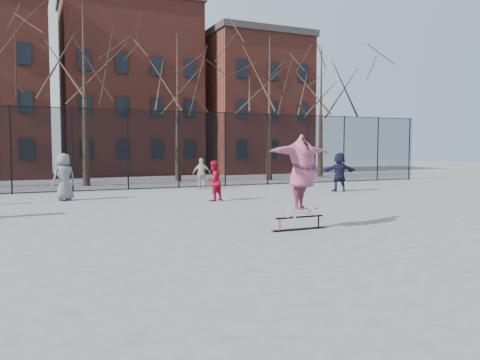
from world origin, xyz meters
name	(u,v)px	position (x,y,z in m)	size (l,w,h in m)	color
ground	(281,230)	(0.00, 0.00, 0.00)	(100.00, 100.00, 0.00)	#5E5E63
skate_rail	(300,224)	(0.50, -0.08, 0.13)	(1.57, 0.24, 0.34)	black
skateboard	(302,214)	(0.57, -0.08, 0.40)	(0.84, 0.20, 0.10)	#9A6A3D
skater	(302,175)	(0.57, -0.08, 1.42)	(2.38, 0.65, 1.94)	#623E9C
bystander_red	(213,181)	(0.76, 6.84, 0.80)	(0.78, 0.60, 1.59)	#B6102A
bystander_white	(202,174)	(2.10, 12.00, 0.78)	(0.92, 0.38, 1.56)	#B8B1AA
bystander_navy	(339,172)	(7.70, 8.10, 0.94)	(1.74, 0.55, 1.87)	#1A1933
bystander_extra	(64,177)	(-4.61, 9.39, 0.94)	(0.92, 0.60, 1.88)	slate
fence	(155,148)	(-0.01, 13.00, 2.05)	(34.03, 0.07, 4.00)	black
tree_row	(133,56)	(-0.25, 17.15, 7.36)	(33.66, 7.46, 10.67)	black
rowhouses	(122,95)	(0.72, 26.00, 6.06)	(29.00, 7.00, 13.00)	maroon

